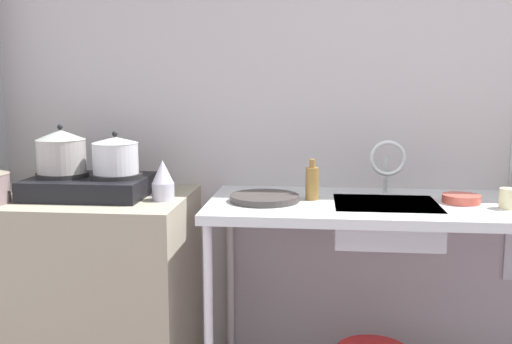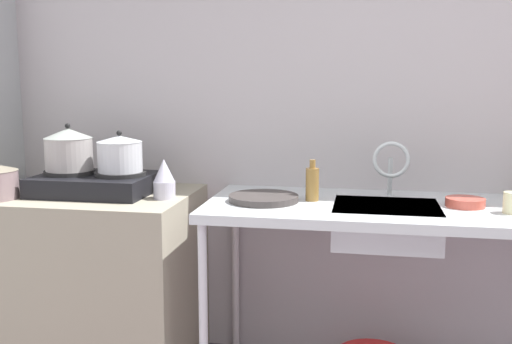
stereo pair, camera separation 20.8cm
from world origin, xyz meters
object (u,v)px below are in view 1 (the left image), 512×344
Objects in this scene: pot_on_left_burner at (61,151)px; sink_basin at (385,221)px; faucet at (388,160)px; cup_by_rack at (509,199)px; pot_on_right_burner at (115,155)px; frying_pan at (264,198)px; percolator at (163,181)px; bottle_by_sink at (312,183)px; stove at (90,185)px; small_bowl_on_drainboard at (461,199)px.

pot_on_left_burner is 1.45m from sink_basin.
cup_by_rack is at bearing -25.17° from faucet.
sink_basin is 0.49m from cup_by_rack.
pot_on_left_burner is 0.86× the size of faucet.
pot_on_right_burner is 0.47× the size of sink_basin.
percolator is at bearing -177.43° from frying_pan.
bottle_by_sink is (-0.79, 0.10, 0.03)m from cup_by_rack.
cup_by_rack is at bearing -1.02° from percolator.
sink_basin is at bearing 2.11° from percolator.
bottle_by_sink is (0.99, 0.02, 0.03)m from stove.
faucet reaches higher than cup_by_rack.
pot_on_right_burner is 1.16× the size of percolator.
pot_on_right_burner is at bearing 177.01° from frying_pan.
sink_basin is 0.33m from small_bowl_on_drainboard.
bottle_by_sink is (-0.31, 0.04, 0.15)m from sink_basin.
percolator is at bearing -168.95° from faucet.
pot_on_left_burner is at bearing 180.00° from pot_on_right_burner.
percolator is 2.11× the size of cup_by_rack.
stove is at bearing 171.19° from percolator.
faucet is at bearing 11.05° from percolator.
percolator is 0.98× the size of bottle_by_sink.
pot_on_right_burner is (0.12, 0.00, 0.14)m from stove.
sink_basin is (0.95, 0.03, -0.16)m from percolator.
bottle_by_sink is at bearing 1.17° from stove.
frying_pan is at bearing -2.99° from pot_on_right_burner.
pot_on_right_burner is 1.28× the size of small_bowl_on_drainboard.
percolator is (0.35, -0.05, 0.04)m from stove.
pot_on_right_burner is (0.25, 0.00, -0.01)m from pot_on_left_burner.
percolator is 0.64m from bottle_by_sink.
pot_on_right_burner reaches higher than small_bowl_on_drainboard.
bottle_by_sink is (-0.33, -0.11, -0.09)m from faucet.
sink_basin is 1.71× the size of faucet.
pot_on_left_burner reaches higher than percolator.
pot_on_left_burner reaches higher than bottle_by_sink.
sink_basin is 0.29m from faucet.
cup_by_rack is 0.19m from small_bowl_on_drainboard.
percolator reaches higher than cup_by_rack.
small_bowl_on_drainboard is at bearing -22.30° from faucet.
small_bowl_on_drainboard is (0.83, 0.05, 0.00)m from frying_pan.
cup_by_rack is at bearing -7.21° from bottle_by_sink.
cup_by_rack reaches higher than frying_pan.
faucet is at bearing 154.83° from cup_by_rack.
pot_on_right_burner is at bearing 166.48° from percolator.
pot_on_right_burner reaches higher than frying_pan.
stove is at bearing -174.15° from faucet.
percolator is at bearing 178.98° from cup_by_rack.
cup_by_rack is (1.77, -0.08, -0.01)m from stove.
sink_basin is 2.44× the size of bottle_by_sink.
small_bowl_on_drainboard reaches higher than sink_basin.
small_bowl_on_drainboard is (1.26, 0.07, -0.07)m from percolator.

